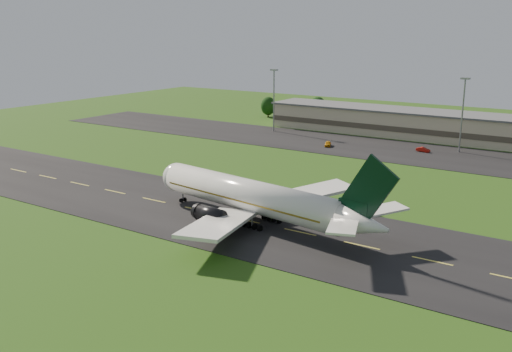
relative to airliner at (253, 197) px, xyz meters
The scene contains 9 objects.
ground 10.48m from the airliner, ahead, with size 360.00×360.00×0.00m, color #244411.
taxiway 10.46m from the airliner, ahead, with size 220.00×30.00×0.10m, color black.
apron 72.87m from the airliner, 82.58° to the left, with size 260.00×30.00×0.10m, color black.
airliner is the anchor object (origin of this frame).
terminal 97.59m from the airliner, 80.69° to the left, with size 145.00×16.00×8.40m.
light_mast_west 92.54m from the airliner, 119.65° to the left, with size 2.40×1.20×20.35m.
light_mast_centre 81.80m from the airliner, 79.82° to the left, with size 2.40×1.20×20.35m.
service_vehicle_a 70.09m from the airliner, 105.94° to the left, with size 1.71×4.25×1.45m, color #CC8B0C.
service_vehicle_b 75.18m from the airliner, 85.32° to the left, with size 1.31×3.77×1.24m, color #A9130B.
Camera 1 is at (43.36, -78.47, 32.77)m, focal length 40.00 mm.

